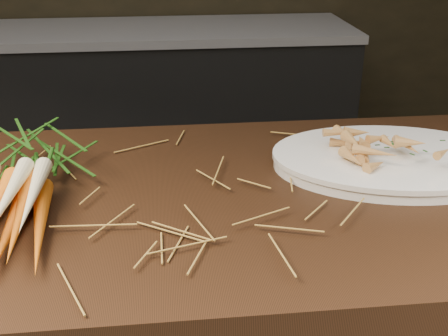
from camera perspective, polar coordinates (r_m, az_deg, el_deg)
The scene contains 5 objects.
back_counter at distance 2.95m, azimuth -5.42°, elevation 6.05°, with size 1.82×0.62×0.84m.
straw_bedding at distance 1.06m, azimuth -20.54°, elevation -2.73°, with size 1.40×0.60×0.02m, color olive, non-canonical shape.
root_veg_bunch at distance 1.05m, azimuth -19.67°, elevation -0.48°, with size 0.18×0.51×0.09m.
serving_platter at distance 1.16m, azimuth 16.71°, elevation 0.57°, with size 0.47×0.31×0.03m, color white, non-canonical shape.
roasted_veg_heap at distance 1.15m, azimuth 16.95°, elevation 2.33°, with size 0.23×0.17×0.05m, color #B77C42, non-canonical shape.
Camera 1 is at (0.27, -0.61, 1.37)m, focal length 45.00 mm.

